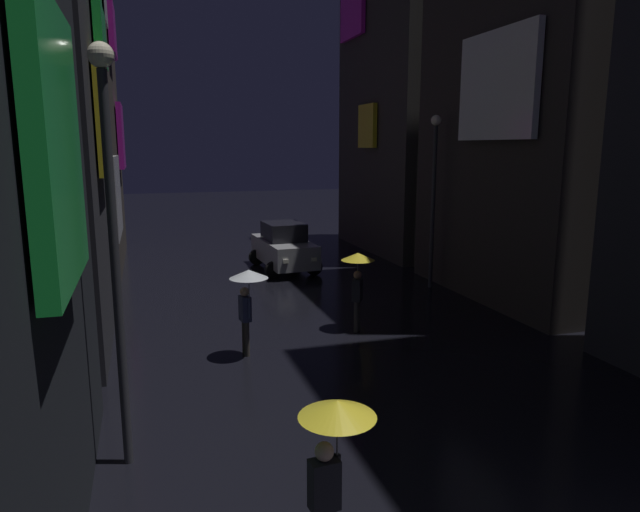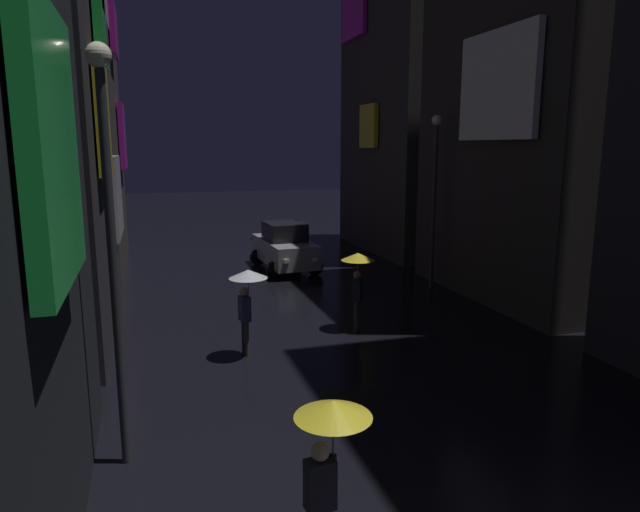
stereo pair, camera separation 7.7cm
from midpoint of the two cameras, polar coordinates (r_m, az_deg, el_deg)
name	(u,v)px [view 1 (the left image)]	position (r m, az deg, el deg)	size (l,w,h in m)	color
building_left_mid	(14,81)	(16.78, -28.36, 15.11)	(4.25, 8.96, 13.03)	#232328
building_right_mid	(538,25)	(20.26, 20.89, 20.75)	(4.25, 7.92, 17.21)	#2D2826
building_right_far	(409,78)	(27.92, 8.78, 17.15)	(4.25, 8.12, 16.00)	#33302D
pedestrian_foreground_left_yellow	(358,270)	(15.26, 3.65, -1.39)	(0.90, 0.90, 2.12)	#38332D
pedestrian_midstreet_centre_clear	(248,288)	(13.39, -7.42, -3.22)	(0.90, 0.90, 2.12)	#38332D
pedestrian_midstreet_left_yellow	(333,439)	(6.76, 0.97, -17.83)	(0.90, 0.90, 2.12)	black
car_distant	(284,247)	(22.97, -3.73, 0.90)	(2.41, 4.22, 1.92)	#99999E
streetlamp_right_far	(434,183)	(20.07, 11.21, 7.20)	(0.36, 0.36, 5.95)	#2D2D33
streetlamp_left_near	(112,218)	(8.86, -20.32, 3.58)	(0.36, 0.36, 6.34)	#2D2D33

